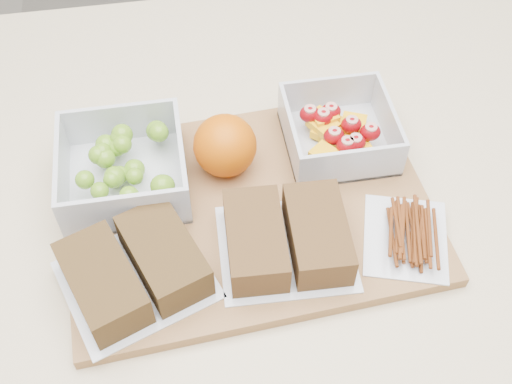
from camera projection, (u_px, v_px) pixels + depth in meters
The scene contains 8 objects.
counter at pixel (264, 368), 1.11m from camera, with size 1.20×0.90×0.90m, color beige.
cutting_board at pixel (248, 210), 0.75m from camera, with size 0.42×0.30×0.02m, color #986B3F.
grape_container at pixel (126, 167), 0.75m from camera, with size 0.14×0.14×0.06m.
fruit_container at pixel (338, 132), 0.79m from camera, with size 0.13×0.13×0.05m.
orange at pixel (225, 146), 0.76m from camera, with size 0.08×0.08×0.08m, color #D45B05.
sandwich_bag_left at pixel (134, 269), 0.67m from camera, with size 0.18×0.17×0.05m.
sandwich_bag_center at pixel (287, 238), 0.69m from camera, with size 0.15×0.14×0.05m.
pretzel_bag at pixel (407, 232), 0.71m from camera, with size 0.12×0.13×0.03m.
Camera 1 is at (-0.09, -0.44, 1.51)m, focal length 45.00 mm.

